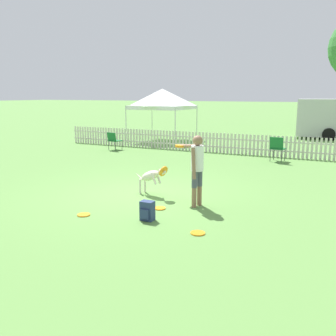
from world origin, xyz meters
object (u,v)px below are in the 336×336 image
Objects in this scene: frisbee_midfield at (198,233)px; canopy_tent_main at (162,99)px; folding_chair_center at (277,147)px; frisbee_near_handler at (84,215)px; handler_person at (196,162)px; backpack_on_grass at (147,211)px; leaping_dog at (152,176)px; folding_chair_blue_left at (114,139)px; frisbee_near_dog at (160,208)px.

canopy_tent_main is (-6.86, 12.03, 2.22)m from frisbee_midfield.
frisbee_midfield is 0.29× the size of folding_chair_center.
canopy_tent_main reaches higher than frisbee_near_handler.
handler_person is 1.65m from backpack_on_grass.
leaping_dog is (-1.33, 0.35, -0.51)m from handler_person.
folding_chair_center is at bearing -168.76° from folding_chair_blue_left.
canopy_tent_main reaches higher than folding_chair_blue_left.
backpack_on_grass reaches higher than frisbee_near_handler.
handler_person is 5.98× the size of frisbee_near_handler.
canopy_tent_main reaches higher than backpack_on_grass.
backpack_on_grass is 9.86m from folding_chair_blue_left.
canopy_tent_main is at bearing 109.66° from frisbee_near_handler.
frisbee_midfield is (2.02, -1.95, -0.48)m from leaping_dog.
folding_chair_blue_left is (-6.09, 7.75, 0.28)m from backpack_on_grass.
frisbee_near_handler is 13.05m from canopy_tent_main.
backpack_on_grass is 8.04m from folding_chair_center.
canopy_tent_main is at bearing 116.73° from frisbee_near_dog.
folding_chair_center is at bearing 82.18° from backpack_on_grass.
leaping_dog reaches higher than frisbee_near_handler.
handler_person is 2.00m from frisbee_midfield.
canopy_tent_main is (-5.67, 11.79, 2.04)m from backpack_on_grass.
folding_chair_center is 7.95m from canopy_tent_main.
canopy_tent_main is at bearing 115.70° from backpack_on_grass.
frisbee_near_dog is 12.52m from canopy_tent_main.
backpack_on_grass is at bearing 168.50° from frisbee_midfield.
folding_chair_center is (1.22, 7.17, 0.55)m from frisbee_near_dog.
leaping_dog is at bearing 79.41° from folding_chair_center.
handler_person is 2.00× the size of folding_chair_blue_left.
frisbee_near_dog is (1.21, 1.11, 0.00)m from frisbee_near_handler.
canopy_tent_main is (-5.54, 11.01, 2.22)m from frisbee_near_dog.
handler_person reaches higher than folding_chair_center.
leaping_dog is at bearing 116.03° from backpack_on_grass.
handler_person reaches higher than frisbee_midfield.
frisbee_midfield is 14.03m from canopy_tent_main.
frisbee_midfield is at bearing -37.89° from frisbee_near_dog.
backpack_on_grass is at bearing -64.30° from canopy_tent_main.
backpack_on_grass is 0.42× the size of folding_chair_center.
canopy_tent_main is at bearing 119.69° from frisbee_midfield.
frisbee_near_dog is 1.67m from frisbee_midfield.
frisbee_near_handler is 1.00× the size of frisbee_midfield.
canopy_tent_main is (-6.17, 10.43, 1.23)m from handler_person.
handler_person reaches higher than folding_chair_blue_left.
folding_chair_center is at bearing 9.91° from handler_person.
frisbee_midfield is at bearing 141.93° from folding_chair_blue_left.
canopy_tent_main is at bearing -139.27° from leaping_dog.
folding_chair_blue_left is at bearing 132.33° from frisbee_midfield.
backpack_on_grass is at bearing 13.41° from frisbee_near_handler.
folding_chair_blue_left is (-5.26, 6.05, -0.02)m from leaping_dog.
frisbee_near_handler is 1.40m from backpack_on_grass.
handler_person is at bearing 145.44° from folding_chair_blue_left.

